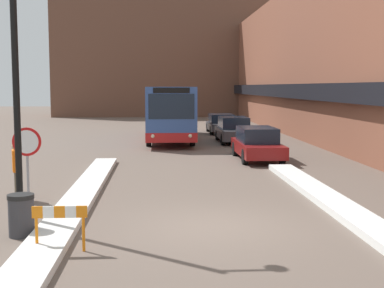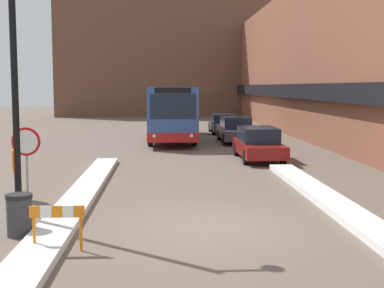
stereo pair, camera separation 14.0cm
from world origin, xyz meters
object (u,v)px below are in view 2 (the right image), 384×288
object	(u,v)px
trash_bin	(19,215)
construction_barricade	(57,219)
parked_car_middle	(236,130)
pedestrian	(16,165)
city_bus	(171,111)
parked_car_front	(258,143)
street_lamp	(25,52)
parked_car_back	(224,124)
stop_sign	(26,151)

from	to	relation	value
trash_bin	construction_barricade	size ratio (longest dim) A/B	0.86
parked_car_middle	pedestrian	xyz separation A→B (m)	(-8.68, -15.94, 0.27)
city_bus	parked_car_front	bearing A→B (deg)	-68.08
parked_car_front	trash_bin	distance (m)	14.34
street_lamp	construction_barricade	distance (m)	4.27
parked_car_back	trash_bin	world-z (taller)	parked_car_back
city_bus	parked_car_front	size ratio (longest dim) A/B	2.53
stop_sign	parked_car_back	bearing A→B (deg)	71.57
parked_car_middle	trash_bin	xyz separation A→B (m)	(-7.55, -19.92, -0.28)
city_bus	pedestrian	world-z (taller)	city_bus
stop_sign	trash_bin	world-z (taller)	stop_sign
parked_car_front	pedestrian	world-z (taller)	pedestrian
stop_sign	trash_bin	distance (m)	2.72
city_bus	parked_car_middle	xyz separation A→B (m)	(3.83, -1.80, -1.03)
parked_car_front	street_lamp	world-z (taller)	street_lamp
parked_car_back	stop_sign	world-z (taller)	stop_sign
city_bus	construction_barricade	xyz separation A→B (m)	(-2.64, -22.91, -1.12)
parked_car_front	pedestrian	xyz separation A→B (m)	(-8.68, -8.21, 0.28)
parked_car_front	parked_car_back	xyz separation A→B (m)	(0.00, 14.15, -0.06)
parked_car_front	parked_car_back	distance (m)	14.15
parked_car_front	trash_bin	xyz separation A→B (m)	(-7.55, -12.19, -0.27)
parked_car_back	trash_bin	size ratio (longest dim) A/B	4.57
pedestrian	city_bus	bearing A→B (deg)	147.22
street_lamp	construction_barricade	size ratio (longest dim) A/B	6.11
parked_car_back	construction_barricade	size ratio (longest dim) A/B	3.95
parked_car_middle	street_lamp	world-z (taller)	street_lamp
parked_car_middle	parked_car_back	bearing A→B (deg)	90.00
parked_car_front	parked_car_middle	world-z (taller)	parked_car_middle
street_lamp	construction_barricade	bearing A→B (deg)	-64.16
pedestrian	trash_bin	xyz separation A→B (m)	(1.13, -3.98, -0.55)
street_lamp	trash_bin	distance (m)	3.80
stop_sign	city_bus	bearing A→B (deg)	77.90
parked_car_back	street_lamp	xyz separation A→B (m)	(-7.56, -25.29, 3.45)
parked_car_front	construction_barricade	size ratio (longest dim) A/B	4.35
pedestrian	trash_bin	size ratio (longest dim) A/B	1.80
parked_car_middle	trash_bin	bearing A→B (deg)	-110.75
stop_sign	street_lamp	distance (m)	2.88
city_bus	parked_car_middle	distance (m)	4.36
trash_bin	construction_barricade	bearing A→B (deg)	-48.21
construction_barricade	street_lamp	bearing A→B (deg)	115.84
parked_car_back	stop_sign	distance (m)	25.22
parked_car_back	street_lamp	bearing A→B (deg)	-106.65
city_bus	pedestrian	distance (m)	18.40
stop_sign	trash_bin	xyz separation A→B (m)	(0.42, -2.43, -1.16)
street_lamp	pedestrian	xyz separation A→B (m)	(-1.11, 2.93, -3.11)
parked_car_middle	street_lamp	bearing A→B (deg)	-111.84
construction_barricade	parked_car_front	bearing A→B (deg)	64.19
parked_car_front	pedestrian	bearing A→B (deg)	-136.57
parked_car_back	construction_barricade	xyz separation A→B (m)	(-6.48, -27.54, -0.02)
stop_sign	pedestrian	world-z (taller)	stop_sign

